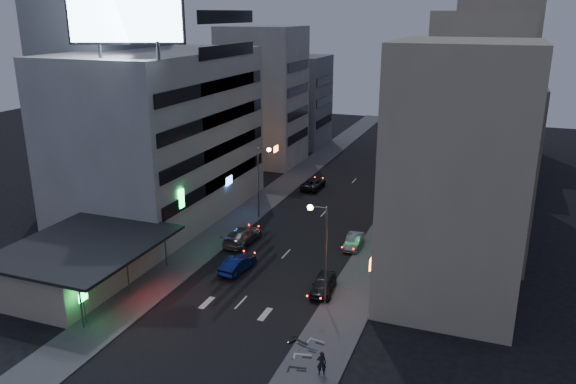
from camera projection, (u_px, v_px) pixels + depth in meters
The scene contains 29 objects.
ground at pixel (217, 328), 40.70m from camera, with size 180.00×180.00×0.00m, color black.
sidewalk_left at pixel (272, 195), 70.10m from camera, with size 4.00×120.00×0.12m, color #4C4C4F.
sidewalk_right at pixel (400, 210), 64.71m from camera, with size 4.00×120.00×0.12m, color #4C4C4F.
food_court at pixel (78, 263), 46.56m from camera, with size 11.00×13.00×3.88m.
white_building at pixel (161, 135), 61.50m from camera, with size 14.00×24.00×18.00m, color beige.
grey_tower at pixel (104, 56), 64.76m from camera, with size 10.00×14.00×34.00m, color gray.
shophouse_near at pixel (456, 178), 41.95m from camera, with size 10.00×11.00×20.00m, color #C3B798.
shophouse_mid at pixel (470, 167), 52.63m from camera, with size 11.00×12.00×16.00m, color gray.
shophouse_far at pixel (476, 113), 63.46m from camera, with size 10.00×14.00×22.00m, color #C3B798.
far_left_a at pixel (263, 96), 82.95m from camera, with size 11.00×10.00×20.00m, color beige.
far_left_b at pixel (290, 101), 95.46m from camera, with size 12.00×10.00×15.00m, color gray.
far_right_a at pixel (484, 110), 77.26m from camera, with size 11.00×12.00×18.00m, color gray.
far_right_b at pixel (493, 78), 88.65m from camera, with size 12.00×12.00×24.00m, color #C3B798.
billboard at pixel (125, 15), 47.35m from camera, with size 9.52×3.75×6.20m.
street_lamp_right_near at pixel (321, 241), 42.42m from camera, with size 1.60×0.44×8.02m.
street_lamp_left at pixel (261, 172), 60.65m from camera, with size 1.60×0.44×8.02m.
street_lamp_right_far at pixel (400, 146), 72.70m from camera, with size 1.60×0.44×8.02m.
parked_car_right_near at pixel (324, 284), 45.63m from camera, with size 1.70×4.23×1.44m, color black.
parked_car_right_mid at pixel (354, 241), 54.45m from camera, with size 1.38×3.94×1.30m, color #98999F.
parked_car_left at pixel (313, 184), 72.68m from camera, with size 2.24×4.87×1.35m, color #25262A.
parked_car_right_far at pixel (386, 194), 68.39m from camera, with size 2.13×5.25×1.52m, color #9C9FA4.
road_car_blue at pixel (238, 264), 49.35m from camera, with size 1.50×4.31×1.42m, color navy.
road_car_silver at pixel (242, 235), 55.48m from camera, with size 2.21×5.42×1.57m, color #95979C.
person at pixel (322, 363), 35.01m from camera, with size 0.60×0.40×1.65m, color black.
scooter_black_a at pixel (307, 361), 35.76m from camera, with size 1.75×0.58×1.07m, color black, non-canonical shape.
scooter_silver_a at pixel (312, 347), 37.16m from camera, with size 1.80×0.60×1.10m, color #B8BCC1, non-canonical shape.
scooter_blue at pixel (318, 344), 37.63m from camera, with size 1.59×0.53×0.97m, color navy, non-canonical shape.
scooter_black_b at pixel (309, 337), 38.26m from camera, with size 1.87×0.62×1.14m, color black, non-canonical shape.
scooter_silver_b at pixel (326, 335), 38.55m from camera, with size 1.79×0.60×1.10m, color #A6A8AE, non-canonical shape.
Camera 1 is at (17.46, -31.61, 21.83)m, focal length 35.00 mm.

